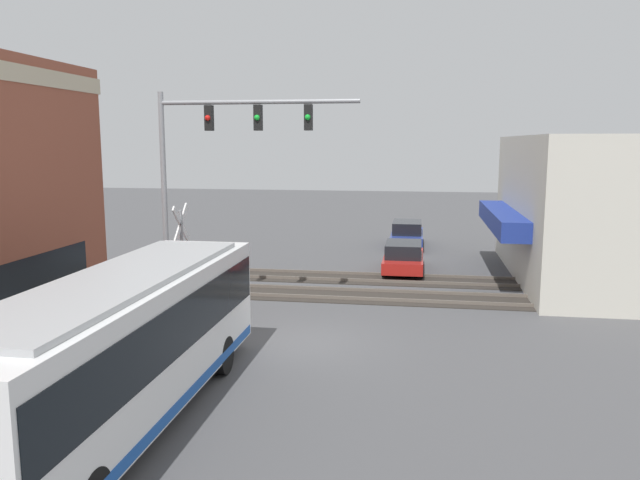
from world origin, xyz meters
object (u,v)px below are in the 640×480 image
crossing_signal (181,246)px  parked_car_red (403,258)px  parked_car_blue (407,235)px  city_bus (123,344)px

crossing_signal → parked_car_red: size_ratio=0.84×
crossing_signal → parked_car_blue: bearing=-27.0°
crossing_signal → parked_car_red: bearing=-44.4°
crossing_signal → parked_car_blue: size_ratio=0.79×
parked_car_blue → parked_car_red: bearing=180.0°
city_bus → parked_car_blue: 24.87m
city_bus → crossing_signal: crossing_signal is taller
city_bus → parked_car_red: size_ratio=2.37×
parked_car_blue → city_bus: bearing=167.4°
city_bus → crossing_signal: (9.15, 2.31, 0.51)m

